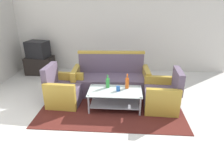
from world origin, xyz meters
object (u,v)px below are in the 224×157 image
coffee_table (115,97)px  cup (118,89)px  bottle_orange (127,83)px  television (38,49)px  tv_stand (40,65)px  couch (111,80)px  armchair_left (64,91)px  armchair_right (162,96)px  bottle_green (108,83)px

coffee_table → cup: (0.06, -0.00, 0.19)m
bottle_orange → television: 3.19m
television → tv_stand: bearing=90.0°
coffee_table → couch: bearing=100.1°
coffee_table → tv_stand: 3.07m
armchair_left → bottle_orange: armchair_left is taller
armchair_right → coffee_table: 0.99m
armchair_right → bottle_green: armchair_right is taller
cup → bottle_green: bearing=146.1°
couch → armchair_right: couch is taller
couch → armchair_right: (1.12, -0.70, -0.03)m
armchair_left → armchair_right: (2.12, -0.09, 0.00)m
couch → cup: (0.20, -0.78, 0.14)m
bottle_orange → television: bearing=146.1°
coffee_table → bottle_orange: bottle_orange is taller
armchair_left → tv_stand: armchair_left is taller
bottle_green → bottle_orange: size_ratio=0.89×
armchair_right → coffee_table: armchair_right is taller
couch → bottle_green: size_ratio=6.49×
couch → television: television is taller
bottle_green → bottle_orange: bottle_orange is taller
tv_stand → armchair_left: bearing=-54.1°
bottle_green → cup: (0.23, -0.15, -0.06)m
armchair_left → bottle_orange: bearing=91.9°
tv_stand → television: television is taller
armchair_right → tv_stand: armchair_right is taller
armchair_left → cup: bearing=84.8°
armchair_left → tv_stand: 2.15m
coffee_table → television: 3.11m
bottle_green → cup: size_ratio=2.82×
bottle_green → television: bearing=141.6°
bottle_green → coffee_table: bearing=-42.4°
couch → coffee_table: bearing=97.3°
television → bottle_green: bearing=153.7°
armchair_right → bottle_orange: 0.78m
bottle_orange → couch: bearing=120.9°
tv_stand → couch: bearing=-26.7°
couch → bottle_orange: (0.38, -0.64, 0.21)m
couch → coffee_table: 0.79m
tv_stand → television: size_ratio=1.18×
armchair_left → armchair_right: size_ratio=1.00×
armchair_left → television: television is taller
armchair_right → television: 3.88m
armchair_right → television: bearing=63.8°
bottle_green → tv_stand: 2.86m
bottle_orange → television: (-2.64, 1.78, 0.23)m
coffee_table → bottle_orange: (0.24, 0.14, 0.26)m
cup → tv_stand: size_ratio=0.12×
coffee_table → tv_stand: tv_stand is taller
television → armchair_right: bearing=163.6°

